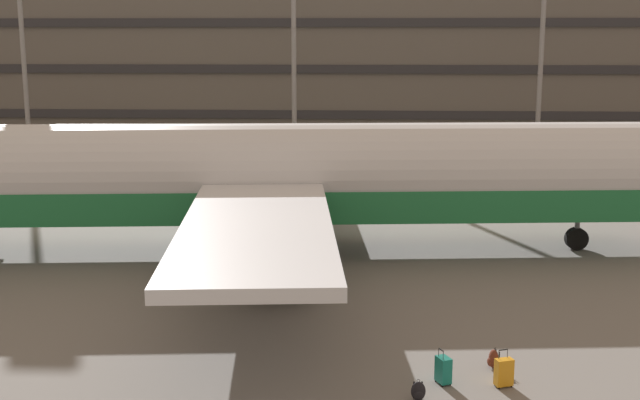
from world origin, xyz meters
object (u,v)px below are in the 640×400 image
object	(u,v)px
suitcase_scuffed	(443,370)
backpack_orange	(418,392)
airliner	(279,177)
suitcase_upright	(504,372)
backpack_red	(493,359)

from	to	relation	value
suitcase_scuffed	backpack_orange	bearing A→B (deg)	-123.98
airliner	suitcase_scuffed	distance (m)	13.67
suitcase_upright	backpack_red	world-z (taller)	suitcase_upright
airliner	suitcase_scuffed	size ratio (longest dim) A/B	39.93
suitcase_upright	backpack_orange	world-z (taller)	suitcase_upright
airliner	backpack_red	bearing A→B (deg)	-59.52
airliner	backpack_orange	distance (m)	14.39
backpack_orange	backpack_red	world-z (taller)	backpack_red
suitcase_scuffed	backpack_red	size ratio (longest dim) A/B	1.65
airliner	backpack_red	xyz separation A→B (m)	(6.65, -11.29, -2.80)
airliner	backpack_red	distance (m)	13.40
airliner	backpack_orange	xyz separation A→B (m)	(4.57, -13.35, -2.81)
airliner	suitcase_upright	bearing A→B (deg)	-61.65
backpack_red	backpack_orange	bearing A→B (deg)	-135.26
airliner	backpack_orange	bearing A→B (deg)	-71.12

